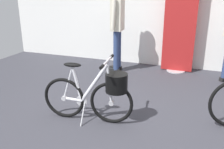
{
  "coord_description": "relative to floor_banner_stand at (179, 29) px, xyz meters",
  "views": [
    {
      "loc": [
        0.87,
        -2.41,
        1.56
      ],
      "look_at": [
        -0.15,
        0.32,
        0.55
      ],
      "focal_mm": 39.79,
      "sensor_mm": 36.0,
      "label": 1
    }
  ],
  "objects": [
    {
      "name": "ground_plane",
      "position": [
        -0.41,
        -2.46,
        -0.84
      ],
      "size": [
        7.09,
        7.09,
        0.0
      ],
      "primitive_type": "plane",
      "color": "#38383F"
    },
    {
      "name": "back_wall",
      "position": [
        -0.41,
        0.34,
        0.5
      ],
      "size": [
        7.09,
        0.1,
        2.68
      ],
      "primitive_type": "cube",
      "color": "white",
      "rests_on": "ground_plane"
    },
    {
      "name": "floor_banner_stand",
      "position": [
        0.0,
        0.0,
        0.0
      ],
      "size": [
        0.6,
        0.36,
        1.85
      ],
      "color": "#B7B7BC",
      "rests_on": "ground_plane"
    },
    {
      "name": "folding_bike_foreground",
      "position": [
        -0.67,
        -2.37,
        -0.45
      ],
      "size": [
        1.14,
        0.53,
        0.81
      ],
      "color": "black",
      "rests_on": "ground_plane"
    },
    {
      "name": "visitor_near_wall",
      "position": [
        -1.11,
        -0.4,
        0.13
      ],
      "size": [
        0.29,
        0.54,
        1.68
      ],
      "color": "navy",
      "rests_on": "ground_plane"
    }
  ]
}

